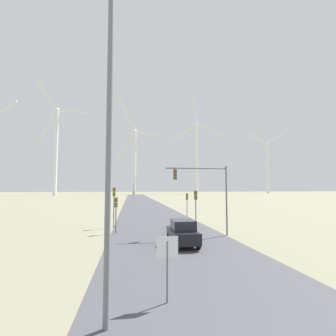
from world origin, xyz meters
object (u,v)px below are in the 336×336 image
object	(u,v)px
stop_sign_near	(167,256)
wind_turbine_center	(134,154)
traffic_light_post_near_right	(196,201)
traffic_light_mast_overhead	(205,185)
streetlamp	(110,72)
wind_turbine_right	(196,150)
wind_turbine_far_right	(267,162)
traffic_light_post_near_left	(114,198)
car_approaching	(183,233)
traffic_light_post_mid_right	(187,200)
traffic_light_post_mid_left	(116,207)
wind_turbine_left	(56,143)

from	to	relation	value
stop_sign_near	wind_turbine_center	world-z (taller)	wind_turbine_center
traffic_light_post_near_right	traffic_light_mast_overhead	xyz separation A→B (m)	(-0.18, -4.16, 1.60)
streetlamp	traffic_light_post_near_right	bearing A→B (deg)	68.14
wind_turbine_right	wind_turbine_far_right	xyz separation A→B (m)	(63.82, 9.42, -7.41)
traffic_light_post_near_left	traffic_light_mast_overhead	world-z (taller)	traffic_light_mast_overhead
car_approaching	traffic_light_post_mid_right	bearing A→B (deg)	76.68
streetlamp	wind_turbine_right	xyz separation A→B (m)	(51.21, 188.55, 25.71)
wind_turbine_far_right	car_approaching	bearing A→B (deg)	-120.56
traffic_light_post_near_left	traffic_light_post_mid_right	world-z (taller)	traffic_light_post_near_left
traffic_light_post_near_right	wind_turbine_center	world-z (taller)	wind_turbine_center
stop_sign_near	car_approaching	bearing A→B (deg)	75.28
traffic_light_mast_overhead	wind_turbine_far_right	bearing A→B (deg)	59.59
traffic_light_post_near_right	traffic_light_post_mid_right	bearing A→B (deg)	82.72
traffic_light_mast_overhead	traffic_light_post_mid_left	bearing A→B (deg)	162.84
traffic_light_post_near_left	car_approaching	distance (m)	11.10
streetlamp	traffic_light_post_near_left	xyz separation A→B (m)	(-1.04, 20.11, -4.71)
traffic_light_post_near_right	wind_turbine_right	bearing A→B (deg)	75.55
traffic_light_post_near_left	traffic_light_post_near_right	size ratio (longest dim) A/B	1.08
traffic_light_post_near_right	traffic_light_mast_overhead	bearing A→B (deg)	-92.53
traffic_light_post_near_left	wind_turbine_center	xyz separation A→B (m)	(4.06, 143.38, 23.59)
traffic_light_post_near_left	wind_turbine_center	distance (m)	145.37
wind_turbine_center	wind_turbine_far_right	size ratio (longest dim) A/B	1.20
car_approaching	wind_turbine_left	size ratio (longest dim) A/B	0.06
streetlamp	stop_sign_near	xyz separation A→B (m)	(2.02, 1.50, -6.11)
traffic_light_post_mid_right	wind_turbine_far_right	world-z (taller)	wind_turbine_far_right
streetlamp	wind_turbine_right	distance (m)	197.06
wind_turbine_center	traffic_light_post_near_left	bearing A→B (deg)	-91.62
traffic_light_post_mid_right	wind_turbine_right	distance (m)	168.48
streetlamp	traffic_light_post_mid_right	distance (m)	30.25
traffic_light_post_mid_left	wind_turbine_left	world-z (taller)	wind_turbine_left
traffic_light_post_mid_left	traffic_light_mast_overhead	size ratio (longest dim) A/B	0.53
streetlamp	wind_turbine_far_right	world-z (taller)	wind_turbine_far_right
streetlamp	stop_sign_near	bearing A→B (deg)	36.63
stop_sign_near	wind_turbine_center	distance (m)	163.91
streetlamp	traffic_light_post_mid_right	size ratio (longest dim) A/B	3.78
traffic_light_post_near_left	wind_turbine_right	xyz separation A→B (m)	(52.25, 168.44, 30.41)
stop_sign_near	traffic_light_post_near_right	size ratio (longest dim) A/B	0.61
wind_turbine_left	wind_turbine_right	size ratio (longest dim) A/B	0.89
wind_turbine_right	wind_turbine_far_right	bearing A→B (deg)	8.40
stop_sign_near	traffic_light_post_mid_left	distance (m)	15.32
traffic_light_mast_overhead	wind_turbine_right	distance (m)	182.19
car_approaching	wind_turbine_far_right	xyz separation A→B (m)	(110.60, 187.28, 25.14)
traffic_light_post_near_left	wind_turbine_right	distance (m)	178.96
traffic_light_mast_overhead	car_approaching	bearing A→B (deg)	-128.16
traffic_light_post_near_right	wind_turbine_far_right	world-z (taller)	wind_turbine_far_right
wind_turbine_right	streetlamp	bearing A→B (deg)	-105.20
traffic_light_post_mid_right	wind_turbine_left	bearing A→B (deg)	112.41
wind_turbine_far_right	wind_turbine_left	bearing A→B (deg)	-165.62
streetlamp	wind_turbine_left	bearing A→B (deg)	105.78
wind_turbine_right	wind_turbine_far_right	distance (m)	64.94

